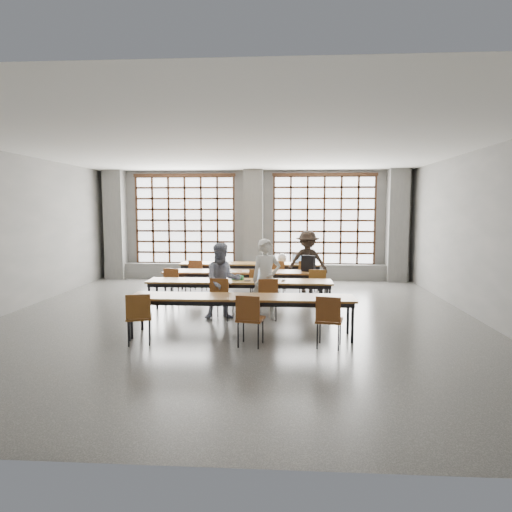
{
  "coord_description": "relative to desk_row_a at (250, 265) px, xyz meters",
  "views": [
    {
      "loc": [
        1.03,
        -9.29,
        2.29
      ],
      "look_at": [
        0.39,
        0.4,
        1.27
      ],
      "focal_mm": 32.0,
      "sensor_mm": 36.0,
      "label": 1
    }
  ],
  "objects": [
    {
      "name": "column_mid",
      "position": [
        -0.03,
        1.62,
        1.09
      ],
      "size": [
        0.6,
        0.55,
        3.5
      ],
      "primitive_type": "cube",
      "color": "#595956",
      "rests_on": "floor"
    },
    {
      "name": "chair_mid_left",
      "position": [
        -1.66,
        -2.3,
        -0.13
      ],
      "size": [
        0.52,
        0.52,
        0.88
      ],
      "color": "brown",
      "rests_on": "floor"
    },
    {
      "name": "wall_left",
      "position": [
        -5.03,
        -3.6,
        1.09
      ],
      "size": [
        0.0,
        11.0,
        11.0
      ],
      "primitive_type": "plane",
      "rotation": [
        1.57,
        0.0,
        1.57
      ],
      "color": "#5E5E5C",
      "rests_on": "floor"
    },
    {
      "name": "wall_front",
      "position": [
        -0.03,
        -9.1,
        1.09
      ],
      "size": [
        10.0,
        0.0,
        10.0
      ],
      "primitive_type": "plane",
      "rotation": [
        -1.57,
        0.0,
        0.0
      ],
      "color": "#5E5E5C",
      "rests_on": "floor"
    },
    {
      "name": "chair_mid_centre",
      "position": [
        0.36,
        -2.31,
        -0.13
      ],
      "size": [
        0.44,
        0.44,
        0.88
      ],
      "color": "maroon",
      "rests_on": "floor"
    },
    {
      "name": "desk_row_c",
      "position": [
        0.01,
        -3.15,
        0.0
      ],
      "size": [
        4.0,
        0.7,
        0.73
      ],
      "color": "brown",
      "rests_on": "floor"
    },
    {
      "name": "sill_ledge",
      "position": [
        -0.03,
        1.7,
        -0.41
      ],
      "size": [
        9.8,
        0.35,
        0.5
      ],
      "primitive_type": "cube",
      "color": "#595956",
      "rests_on": "floor"
    },
    {
      "name": "laptop_front",
      "position": [
        0.55,
        -3.04,
        0.13
      ],
      "size": [
        0.41,
        0.37,
        0.26
      ],
      "color": "#B7B6BB",
      "rests_on": "desk_row_c"
    },
    {
      "name": "desk_row_a",
      "position": [
        0.0,
        0.0,
        0.0
      ],
      "size": [
        4.0,
        0.7,
        0.73
      ],
      "color": "brown",
      "rests_on": "floor"
    },
    {
      "name": "floor",
      "position": [
        -0.03,
        -3.6,
        -0.66
      ],
      "size": [
        11.0,
        11.0,
        0.0
      ],
      "primitive_type": "plane",
      "color": "#4A4A47",
      "rests_on": "ground"
    },
    {
      "name": "paper_sheet_c",
      "position": [
        0.07,
        -1.68,
        0.07
      ],
      "size": [
        0.33,
        0.26,
        0.0
      ],
      "primitive_type": "cube",
      "rotation": [
        0.0,
        0.0,
        0.19
      ],
      "color": "white",
      "rests_on": "desk_row_b"
    },
    {
      "name": "column_right",
      "position": [
        4.47,
        1.62,
        1.09
      ],
      "size": [
        0.6,
        0.55,
        3.5
      ],
      "primitive_type": "cube",
      "color": "#595956",
      "rests_on": "floor"
    },
    {
      "name": "wall_right",
      "position": [
        4.97,
        -3.6,
        1.09
      ],
      "size": [
        0.0,
        11.0,
        11.0
      ],
      "primitive_type": "plane",
      "rotation": [
        1.57,
        0.0,
        -1.57
      ],
      "color": "#5E5E5C",
      "rests_on": "floor"
    },
    {
      "name": "chair_mid_right",
      "position": [
        1.76,
        -2.31,
        -0.13
      ],
      "size": [
        0.47,
        0.47,
        0.88
      ],
      "color": "brown",
      "rests_on": "floor"
    },
    {
      "name": "paper_sheet_b",
      "position": [
        -0.33,
        -1.73,
        0.07
      ],
      "size": [
        0.36,
        0.31,
        0.0
      ],
      "primitive_type": "cube",
      "rotation": [
        0.0,
        0.0,
        -0.42
      ],
      "color": "white",
      "rests_on": "desk_row_b"
    },
    {
      "name": "mouse",
      "position": [
        0.96,
        -3.17,
        0.08
      ],
      "size": [
        0.1,
        0.07,
        0.04
      ],
      "primitive_type": "ellipsoid",
      "rotation": [
        0.0,
        0.0,
        0.03
      ],
      "color": "white",
      "rests_on": "desk_row_c"
    },
    {
      "name": "student_back",
      "position": [
        1.6,
        -0.5,
        0.18
      ],
      "size": [
        1.11,
        0.67,
        1.68
      ],
      "primitive_type": "imported",
      "rotation": [
        0.0,
        0.0,
        0.04
      ],
      "color": "black",
      "rests_on": "floor"
    },
    {
      "name": "chair_near_mid",
      "position": [
        0.41,
        -5.55,
        -0.13
      ],
      "size": [
        0.48,
        0.49,
        0.88
      ],
      "color": "brown",
      "rests_on": "floor"
    },
    {
      "name": "wall_back",
      "position": [
        -0.03,
        1.9,
        1.09
      ],
      "size": [
        10.0,
        0.0,
        10.0
      ],
      "primitive_type": "plane",
      "rotation": [
        1.57,
        0.0,
        0.0
      ],
      "color": "#5E5E5C",
      "rests_on": "floor"
    },
    {
      "name": "chair_near_left",
      "position": [
        -1.45,
        -5.55,
        -0.13
      ],
      "size": [
        0.52,
        0.52,
        0.88
      ],
      "color": "brown",
      "rests_on": "floor"
    },
    {
      "name": "window_left",
      "position": [
        -2.28,
        1.82,
        1.24
      ],
      "size": [
        3.32,
        0.12,
        3.0
      ],
      "color": "white",
      "rests_on": "wall_back"
    },
    {
      "name": "desk_row_b",
      "position": [
        -0.03,
        -1.68,
        0.0
      ],
      "size": [
        4.0,
        0.7,
        0.73
      ],
      "color": "brown",
      "rests_on": "floor"
    },
    {
      "name": "chair_back_left",
      "position": [
        -1.42,
        -0.63,
        -0.13
      ],
      "size": [
        0.5,
        0.5,
        0.88
      ],
      "color": "brown",
      "rests_on": "floor"
    },
    {
      "name": "desk_row_d",
      "position": [
        0.23,
        -4.92,
        0.0
      ],
      "size": [
        4.0,
        0.7,
        0.73
      ],
      "color": "brown",
      "rests_on": "floor"
    },
    {
      "name": "chair_near_right",
      "position": [
        1.71,
        -5.55,
        -0.13
      ],
      "size": [
        0.5,
        0.5,
        0.88
      ],
      "color": "brown",
      "rests_on": "floor"
    },
    {
      "name": "red_pouch",
      "position": [
        -1.47,
        -5.47,
        -0.16
      ],
      "size": [
        0.2,
        0.09,
        0.06
      ],
      "primitive_type": "cube",
      "rotation": [
        0.0,
        0.0,
        0.03
      ],
      "color": "maroon",
      "rests_on": "chair_near_left"
    },
    {
      "name": "chair_front_left",
      "position": [
        -0.31,
        -3.77,
        -0.13
      ],
      "size": [
        0.5,
        0.5,
        0.88
      ],
      "color": "maroon",
      "rests_on": "floor"
    },
    {
      "name": "student_female",
      "position": [
        -0.29,
        -3.65,
        0.13
      ],
      "size": [
        0.89,
        0.77,
        1.58
      ],
      "primitive_type": "imported",
      "rotation": [
        0.0,
        0.0,
        0.25
      ],
      "color": "navy",
      "rests_on": "floor"
    },
    {
      "name": "backpack",
      "position": [
        1.57,
        -1.63,
        0.27
      ],
      "size": [
        0.37,
        0.29,
        0.4
      ],
      "primitive_type": "cube",
      "rotation": [
        0.0,
        0.0,
        -0.3
      ],
      "color": "black",
      "rests_on": "desk_row_b"
    },
    {
      "name": "column_left",
      "position": [
        -4.53,
        1.62,
        1.09
      ],
      "size": [
        0.6,
        0.55,
        3.5
      ],
      "primitive_type": "cube",
      "color": "#595956",
      "rests_on": "floor"
    },
    {
      "name": "window_right",
      "position": [
        2.22,
        1.82,
        1.24
      ],
      "size": [
        3.32,
        0.12,
        3.0
      ],
      "color": "white",
      "rests_on": "wall_back"
    },
    {
      "name": "paper_sheet_a",
      "position": [
        -0.63,
        -1.63,
        0.07
      ],
      "size": [
        0.31,
        0.23,
        0.0
      ],
      "primitive_type": "cube",
      "rotation": [
        0.0,
        0.0,
        -0.06
      ],
      "color": "white",
      "rests_on": "desk_row_b"
    },
    {
      "name": "student_male",
      "position": [
        0.61,
        -3.65,
        0.17
      ],
      "size": [
        0.7,
        0.57,
        1.67
      ],
      "primitive_type": "imported",
      "rotation": [
        0.0,
        0.0,
        0.31
      ],
      "color": "silver",
      "rests_on": "floor"
    },
    {
      "name": "phone",
      "position": [
        0.19,
        -3.25,
        0.07
      ],
      "size": [
        0.14,
        0.08,
        0.01
      ],
      "primitive_type": "cube",
      "rotation": [
        0.0,
        0.0,
        0.13
      ],
      "color": "black",
      "rests_on": "desk_row_c"
    },
    {
      "name": "plastic_bag",
      "position": [
        0.9,
        0.05,
        0.21
      ],
      "size": [
        0.31,
        0.28,
        0.29
      ],
      "primitive_type": "ellipsoid",
      "rotation": [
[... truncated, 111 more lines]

